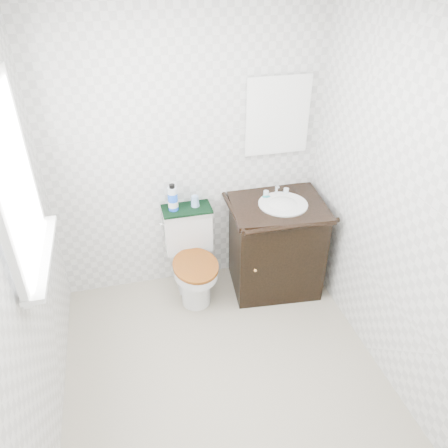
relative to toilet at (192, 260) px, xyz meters
name	(u,v)px	position (x,y,z in m)	size (l,w,h in m)	color
floor	(226,377)	(0.05, -0.97, -0.33)	(2.40, 2.40, 0.00)	#A7A087
wall_back	(188,153)	(0.05, 0.23, 0.87)	(2.40, 2.40, 0.00)	silver
wall_front	(316,433)	(0.05, -2.17, 0.87)	(2.40, 2.40, 0.00)	silver
wall_left	(16,267)	(-1.05, -0.97, 0.87)	(2.40, 2.40, 0.00)	silver
wall_right	(401,212)	(1.15, -0.97, 0.87)	(2.40, 2.40, 0.00)	silver
window	(11,182)	(-1.02, -0.72, 1.22)	(0.02, 0.70, 0.90)	white
mirror	(278,116)	(0.77, 0.20, 1.12)	(0.50, 0.02, 0.60)	silver
toilet	(192,260)	(0.00, 0.00, 0.00)	(0.41, 0.62, 0.76)	silver
vanity	(275,243)	(0.72, -0.07, 0.10)	(0.81, 0.71, 0.92)	black
trash_bin	(193,268)	(0.03, 0.13, -0.19)	(0.21, 0.17, 0.28)	silver
towel	(187,209)	(0.00, 0.12, 0.43)	(0.40, 0.22, 0.02)	black
mouthwash_bottle	(173,198)	(-0.11, 0.12, 0.54)	(0.08, 0.08, 0.23)	blue
cup	(195,201)	(0.07, 0.14, 0.48)	(0.07, 0.07, 0.09)	#80A4D2
soap_bar	(266,197)	(0.65, 0.04, 0.50)	(0.08, 0.05, 0.02)	#176C6E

